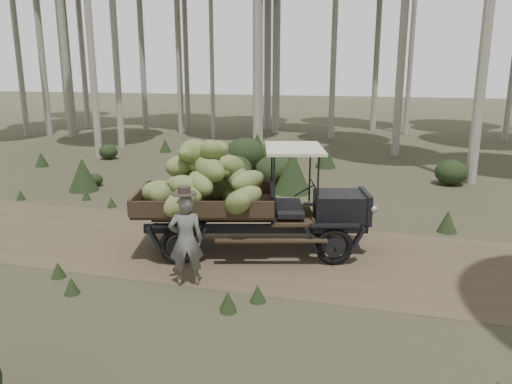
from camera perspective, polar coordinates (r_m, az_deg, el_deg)
ground at (r=11.35m, az=-11.85°, el=-5.53°), size 120.00×120.00×0.00m
dirt_track at (r=11.35m, az=-11.85°, el=-5.51°), size 70.00×4.00×0.01m
banana_truck at (r=10.14m, az=-3.58°, el=0.69°), size 5.02×3.06×2.49m
farmer at (r=8.79m, az=-8.01°, el=-5.37°), size 0.71×0.61×1.79m
undergrowth at (r=11.51m, az=-12.19°, el=-2.51°), size 24.82×22.36×1.35m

